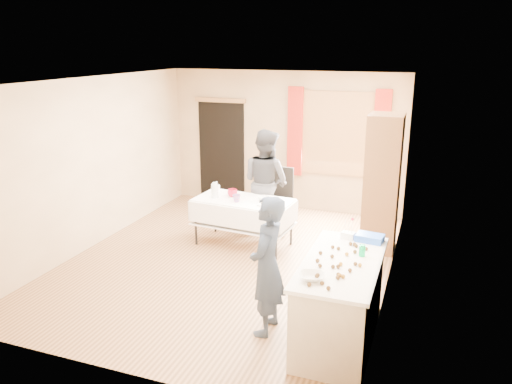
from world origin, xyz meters
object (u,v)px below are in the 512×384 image
at_px(counter, 340,301).
at_px(chair, 278,208).
at_px(woman, 266,182).
at_px(cabinet, 382,184).
at_px(girl, 267,266).
at_px(party_table, 243,218).

xyz_separation_m(counter, chair, (-1.68, 3.17, -0.15)).
xyz_separation_m(chair, woman, (-0.10, -0.41, 0.58)).
height_order(chair, woman, woman).
xyz_separation_m(cabinet, woman, (-1.88, 0.08, -0.17)).
xyz_separation_m(counter, woman, (-1.78, 2.76, 0.43)).
relative_size(cabinet, girl, 1.34).
relative_size(cabinet, counter, 1.28).
height_order(party_table, girl, girl).
bearing_deg(girl, party_table, -153.03).
distance_m(party_table, woman, 0.79).
bearing_deg(cabinet, party_table, -164.25).
distance_m(chair, woman, 0.71).
height_order(party_table, chair, chair).
bearing_deg(counter, party_table, 132.33).
height_order(cabinet, girl, cabinet).
xyz_separation_m(counter, girl, (-0.78, -0.12, 0.33)).
xyz_separation_m(girl, woman, (-1.00, 2.87, 0.10)).
relative_size(counter, chair, 1.61).
bearing_deg(counter, girl, -171.52).
height_order(cabinet, counter, cabinet).
bearing_deg(chair, girl, -72.25).
distance_m(cabinet, woman, 1.88).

